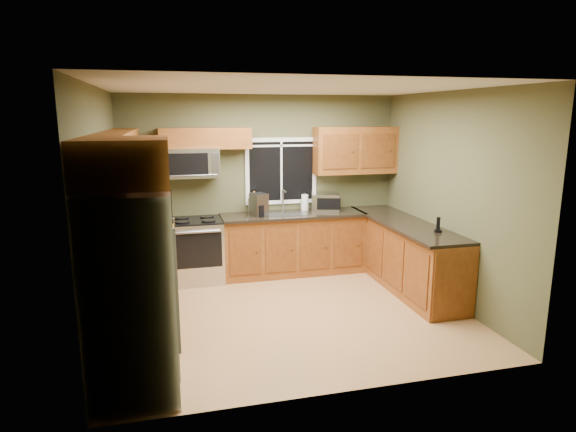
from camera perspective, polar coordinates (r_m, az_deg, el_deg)
name	(u,v)px	position (r m, az deg, el deg)	size (l,w,h in m)	color
floor	(291,313)	(6.07, 0.35, -11.37)	(4.20, 4.20, 0.00)	#AF7D4C
ceiling	(291,88)	(5.59, 0.38, 14.98)	(4.20, 4.20, 0.00)	white
back_wall	(262,185)	(7.41, -3.10, 3.74)	(4.20, 4.20, 0.00)	#4B4C2E
front_wall	(345,245)	(4.00, 6.78, -3.40)	(4.20, 4.20, 0.00)	#4B4C2E
left_wall	(102,214)	(5.55, -21.13, 0.19)	(3.60, 3.60, 0.00)	#4B4C2E
right_wall	(449,198)	(6.52, 18.57, 2.00)	(3.60, 3.60, 0.00)	#4B4C2E
window	(281,171)	(7.43, -0.81, 5.35)	(1.12, 0.03, 1.02)	white
base_cabinets_left	(139,277)	(6.21, -17.23, -6.96)	(0.60, 2.65, 0.90)	brown
countertop_left	(139,240)	(6.08, -17.26, -2.75)	(0.65, 2.65, 0.04)	black
base_cabinets_back	(293,244)	(7.40, 0.59, -3.38)	(2.17, 0.60, 0.90)	brown
countertop_back	(293,215)	(7.26, 0.65, 0.15)	(2.17, 0.65, 0.04)	black
base_cabinets_peninsula	(405,255)	(7.02, 13.65, -4.57)	(0.60, 2.52, 0.90)	brown
countertop_peninsula	(404,223)	(6.90, 13.62, -0.82)	(0.65, 2.50, 0.04)	black
upper_cabinets_left	(119,162)	(5.93, -19.37, 6.01)	(0.33, 2.65, 0.72)	brown
upper_cabinets_back_left	(205,138)	(7.07, -9.77, 9.06)	(1.30, 0.33, 0.30)	brown
upper_cabinets_back_right	(355,150)	(7.61, 7.99, 7.72)	(1.30, 0.33, 0.72)	brown
upper_cabinet_over_fridge	(123,162)	(4.14, -18.98, 6.12)	(0.72, 0.90, 0.38)	brown
refrigerator	(132,293)	(4.38, -17.96, -8.71)	(0.74, 0.90, 1.80)	#B7B7BC
range	(196,250)	(7.15, -10.82, -3.99)	(0.76, 0.69, 0.94)	#B7B7BC
microwave	(192,163)	(7.05, -11.28, 6.22)	(0.76, 0.41, 0.42)	#B7B7BC
sink	(286,213)	(7.25, -0.27, 0.38)	(0.60, 0.42, 0.36)	slate
toaster_oven	(325,202)	(7.49, 4.46, 1.65)	(0.50, 0.43, 0.26)	#B7B7BC
coffee_maker	(259,205)	(7.08, -3.46, 1.26)	(0.27, 0.31, 0.33)	slate
kettle	(253,205)	(7.28, -4.14, 1.35)	(0.19, 0.19, 0.28)	#B7B7BC
paper_towel_roll	(305,202)	(7.49, 1.99, 1.62)	(0.11, 0.11, 0.27)	white
soap_bottle_a	(254,202)	(7.29, -4.03, 1.64)	(0.13, 0.13, 0.33)	orange
soap_bottle_b	(305,204)	(7.52, 1.98, 1.45)	(0.09, 0.09, 0.20)	white
soap_bottle_c	(264,207)	(7.31, -2.84, 1.09)	(0.14, 0.14, 0.18)	white
cordless_phone	(438,228)	(6.39, 17.35, -1.33)	(0.12, 0.12, 0.20)	black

